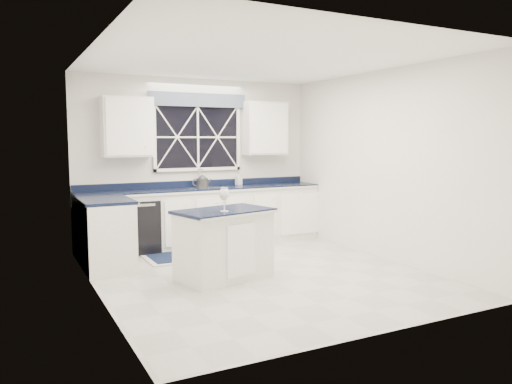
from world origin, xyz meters
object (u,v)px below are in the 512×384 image
faucet (200,177)px  soap_bottle (239,179)px  dishwasher (137,226)px  kettle (202,182)px  wine_glass (224,195)px  island (224,244)px

faucet → soap_bottle: bearing=2.0°
faucet → dishwasher: bearing=-170.0°
dishwasher → faucet: 1.31m
kettle → faucet: bearing=102.4°
kettle → soap_bottle: size_ratio=1.43×
dishwasher → wine_glass: 2.25m
dishwasher → faucet: faucet is taller
island → wine_glass: wine_glass is taller
wine_glass → kettle: bearing=76.0°
faucet → kettle: faucet is taller
faucet → wine_glass: faucet is taller
dishwasher → wine_glass: wine_glass is taller
dishwasher → soap_bottle: bearing=6.9°
island → kettle: kettle is taller
faucet → wine_glass: 2.34m
faucet → wine_glass: bearing=-103.6°
dishwasher → kettle: bearing=0.9°
soap_bottle → island: bearing=-119.4°
dishwasher → wine_glass: (0.55, -2.08, 0.65)m
kettle → wine_glass: kettle is taller
dishwasher → faucet: (1.10, 0.19, 0.69)m
dishwasher → soap_bottle: size_ratio=3.99×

